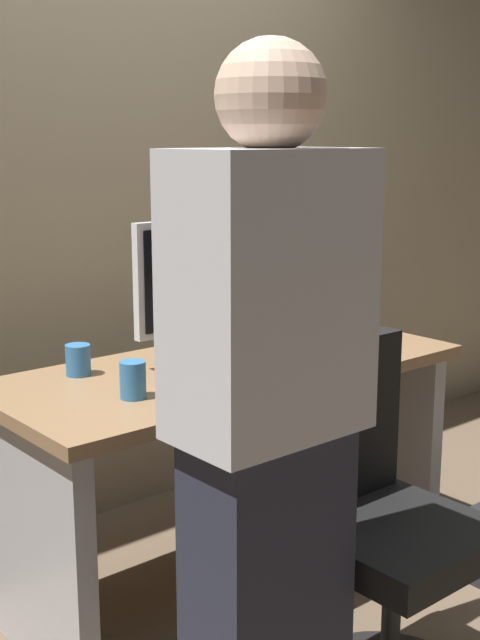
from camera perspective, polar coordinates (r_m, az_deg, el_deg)
The scene contains 12 objects.
ground_plane at distance 2.99m, azimuth -0.65°, elevation -16.80°, with size 9.00×9.00×0.00m, color brown.
wall_back at distance 3.24m, azimuth -9.52°, elevation 12.91°, with size 6.40×0.10×3.00m, color tan.
desk at distance 2.78m, azimuth -0.67°, elevation -7.39°, with size 1.53×0.67×0.74m.
office_chair at distance 2.30m, azimuth 9.17°, elevation -14.40°, with size 0.52×0.52×0.94m.
person_at_desk at distance 1.79m, azimuth 1.91°, elevation -7.82°, with size 0.40×0.24×1.64m.
monitor at distance 2.73m, azimuth -2.24°, elevation 2.69°, with size 0.54×0.14×0.46m.
keyboard at distance 2.60m, azimuth -0.70°, elevation -3.37°, with size 0.43×0.13×0.02m, color #262626.
mouse at distance 2.80m, azimuth 3.55°, elevation -2.12°, with size 0.06×0.10×0.03m, color black.
cup_near_keyboard at distance 2.36m, azimuth -7.20°, elevation -4.00°, with size 0.07×0.07×0.10m, color #3372B2.
cup_by_monitor at distance 2.61m, azimuth -10.81°, elevation -2.65°, with size 0.08×0.08×0.09m, color #3372B2.
book_stack at distance 3.08m, azimuth 5.24°, elevation -0.34°, with size 0.23×0.17×0.09m.
cell_phone at distance 2.87m, azimuth 9.18°, elevation -2.13°, with size 0.07×0.14×0.01m, color black.
Camera 1 is at (-1.67, -2.02, 1.45)m, focal length 47.70 mm.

